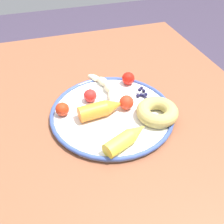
{
  "coord_description": "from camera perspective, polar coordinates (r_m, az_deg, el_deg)",
  "views": [
    {
      "loc": [
        0.57,
        -0.12,
        1.22
      ],
      "look_at": [
        0.05,
        0.05,
        0.75
      ],
      "focal_mm": 41.37,
      "sensor_mm": 36.0,
      "label": 1
    }
  ],
  "objects": [
    {
      "name": "dining_table",
      "position": [
        0.82,
        -4.11,
        -3.48
      ],
      "size": [
        1.05,
        0.99,
        0.73
      ],
      "color": "brown",
      "rests_on": "ground_plane"
    },
    {
      "name": "banana",
      "position": [
        0.79,
        -1.23,
        5.19
      ],
      "size": [
        0.2,
        0.07,
        0.03
      ],
      "color": "#F6EAB7",
      "rests_on": "plate"
    },
    {
      "name": "tomato_near",
      "position": [
        0.75,
        -4.92,
        3.61
      ],
      "size": [
        0.04,
        0.04,
        0.04
      ],
      "primitive_type": "sphere",
      "color": "red",
      "rests_on": "plate"
    },
    {
      "name": "donut",
      "position": [
        0.71,
        9.96,
        0.03
      ],
      "size": [
        0.16,
        0.16,
        0.04
      ],
      "primitive_type": "torus",
      "rotation": [
        0.0,
        0.0,
        2.37
      ],
      "color": "tan",
      "rests_on": "plate"
    },
    {
      "name": "carrot_yellow",
      "position": [
        0.63,
        3.27,
        -5.82
      ],
      "size": [
        0.09,
        0.13,
        0.04
      ],
      "color": "yellow",
      "rests_on": "plate"
    },
    {
      "name": "plate",
      "position": [
        0.73,
        -0.0,
        -0.17
      ],
      "size": [
        0.35,
        0.35,
        0.02
      ],
      "color": "silver",
      "rests_on": "dining_table"
    },
    {
      "name": "carrot_orange",
      "position": [
        0.7,
        -2.24,
        0.71
      ],
      "size": [
        0.06,
        0.13,
        0.04
      ],
      "color": "orange",
      "rests_on": "plate"
    },
    {
      "name": "tomato_extra",
      "position": [
        0.72,
        -10.93,
        0.62
      ],
      "size": [
        0.04,
        0.04,
        0.04
      ],
      "primitive_type": "sphere",
      "color": "red",
      "rests_on": "plate"
    },
    {
      "name": "tomato_far",
      "position": [
        0.73,
        3.21,
        2.12
      ],
      "size": [
        0.04,
        0.04,
        0.04
      ],
      "primitive_type": "sphere",
      "color": "red",
      "rests_on": "plate"
    },
    {
      "name": "blueberry_pile",
      "position": [
        0.79,
        6.76,
        4.13
      ],
      "size": [
        0.07,
        0.04,
        0.02
      ],
      "color": "#191638",
      "rests_on": "plate"
    },
    {
      "name": "ground_plane",
      "position": [
        1.35,
        -2.7,
        -23.57
      ],
      "size": [
        6.0,
        6.0,
        0.0
      ],
      "primitive_type": "plane",
      "color": "#372E41"
    },
    {
      "name": "tomato_mid",
      "position": [
        0.83,
        3.61,
        7.42
      ],
      "size": [
        0.04,
        0.04,
        0.04
      ],
      "primitive_type": "sphere",
      "color": "red",
      "rests_on": "plate"
    }
  ]
}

